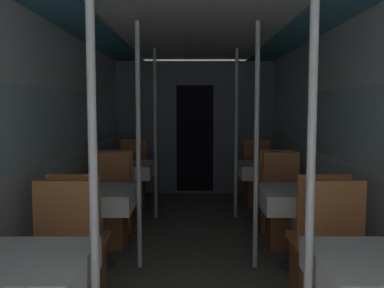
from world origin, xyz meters
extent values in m
cube|color=silver|center=(-1.38, 2.92, 1.15)|extent=(0.05, 8.63, 2.30)
cube|color=silver|center=(-1.37, 2.92, 1.36)|extent=(0.03, 7.94, 0.67)
cube|color=silver|center=(1.38, 2.92, 1.15)|extent=(0.05, 8.63, 2.30)
cube|color=silver|center=(1.37, 2.92, 1.36)|extent=(0.03, 7.94, 0.67)
cube|color=silver|center=(0.00, 2.92, 2.35)|extent=(2.77, 8.63, 0.04)
cube|color=teal|center=(-1.14, 2.92, 2.31)|extent=(0.50, 8.29, 0.03)
cube|color=teal|center=(1.14, 2.92, 2.31)|extent=(0.50, 8.29, 0.03)
cube|color=slate|center=(0.00, 6.31, 1.15)|extent=(2.71, 0.08, 2.30)
cube|color=black|center=(0.00, 6.26, 0.97)|extent=(0.64, 0.01, 1.84)
cube|color=#93704C|center=(-0.95, 0.99, 0.74)|extent=(0.67, 0.67, 0.02)
cube|color=white|center=(-0.95, 0.99, 0.66)|extent=(0.71, 0.71, 0.18)
cube|color=#D17A42|center=(-0.95, 1.59, 0.45)|extent=(0.40, 0.40, 0.05)
cube|color=#D17A42|center=(-0.95, 1.77, 0.75)|extent=(0.40, 0.04, 0.54)
cylinder|color=silver|center=(-0.55, 0.99, 1.15)|extent=(0.05, 0.05, 2.30)
cylinder|color=#4C4C51|center=(-0.95, 2.81, 0.01)|extent=(0.34, 0.34, 0.01)
cylinder|color=#B7B7BC|center=(-0.95, 2.81, 0.37)|extent=(0.11, 0.11, 0.71)
cube|color=#93704C|center=(-0.95, 2.81, 0.74)|extent=(0.67, 0.67, 0.02)
cube|color=white|center=(-0.95, 2.81, 0.66)|extent=(0.71, 0.71, 0.18)
cube|color=#9C5B31|center=(-0.95, 2.21, 0.21)|extent=(0.34, 0.34, 0.43)
cube|color=#D17A42|center=(-0.95, 2.21, 0.45)|extent=(0.40, 0.40, 0.05)
cube|color=#D17A42|center=(-0.95, 2.03, 0.75)|extent=(0.40, 0.04, 0.54)
cube|color=#9C5B31|center=(-0.95, 3.41, 0.21)|extent=(0.34, 0.34, 0.43)
cube|color=#D17A42|center=(-0.95, 3.41, 0.45)|extent=(0.40, 0.40, 0.05)
cube|color=#D17A42|center=(-0.95, 3.59, 0.75)|extent=(0.40, 0.04, 0.54)
cylinder|color=silver|center=(-0.55, 2.81, 1.15)|extent=(0.05, 0.05, 2.30)
cylinder|color=#4C4C51|center=(-0.95, 4.63, 0.01)|extent=(0.34, 0.34, 0.01)
cylinder|color=#B7B7BC|center=(-0.95, 4.63, 0.37)|extent=(0.11, 0.11, 0.71)
cube|color=#93704C|center=(-0.95, 4.63, 0.74)|extent=(0.67, 0.67, 0.02)
cube|color=white|center=(-0.95, 4.63, 0.66)|extent=(0.71, 0.71, 0.18)
cube|color=#9C5B31|center=(-0.95, 4.04, 0.21)|extent=(0.34, 0.34, 0.43)
cube|color=#D17A42|center=(-0.95, 4.04, 0.45)|extent=(0.40, 0.40, 0.05)
cube|color=#D17A42|center=(-0.95, 3.85, 0.75)|extent=(0.40, 0.04, 0.54)
cube|color=#9C5B31|center=(-0.95, 5.23, 0.21)|extent=(0.34, 0.34, 0.43)
cube|color=#D17A42|center=(-0.95, 5.23, 0.45)|extent=(0.40, 0.40, 0.05)
cube|color=#D17A42|center=(-0.95, 5.41, 0.75)|extent=(0.40, 0.04, 0.54)
cylinder|color=silver|center=(-0.55, 4.63, 1.15)|extent=(0.05, 0.05, 2.30)
cube|color=#D17A42|center=(0.95, 1.59, 0.45)|extent=(0.40, 0.40, 0.05)
cube|color=#D17A42|center=(0.95, 1.77, 0.75)|extent=(0.40, 0.04, 0.54)
cylinder|color=silver|center=(0.55, 0.99, 1.15)|extent=(0.05, 0.05, 2.30)
cylinder|color=#4C4C51|center=(0.95, 2.81, 0.01)|extent=(0.34, 0.34, 0.01)
cylinder|color=#B7B7BC|center=(0.95, 2.81, 0.37)|extent=(0.11, 0.11, 0.71)
cube|color=#93704C|center=(0.95, 2.81, 0.74)|extent=(0.67, 0.67, 0.02)
cube|color=white|center=(0.95, 2.81, 0.66)|extent=(0.71, 0.71, 0.18)
cube|color=#9C5B31|center=(0.95, 2.21, 0.21)|extent=(0.34, 0.34, 0.43)
cube|color=#D17A42|center=(0.95, 2.21, 0.45)|extent=(0.40, 0.40, 0.05)
cube|color=#D17A42|center=(0.95, 2.03, 0.75)|extent=(0.40, 0.04, 0.54)
cube|color=#9C5B31|center=(0.95, 3.41, 0.21)|extent=(0.34, 0.34, 0.43)
cube|color=#D17A42|center=(0.95, 3.41, 0.45)|extent=(0.40, 0.40, 0.05)
cube|color=#D17A42|center=(0.95, 3.59, 0.75)|extent=(0.40, 0.04, 0.54)
cylinder|color=silver|center=(0.55, 2.81, 1.15)|extent=(0.05, 0.05, 2.30)
cylinder|color=#4C4C51|center=(0.95, 4.63, 0.01)|extent=(0.34, 0.34, 0.01)
cylinder|color=#B7B7BC|center=(0.95, 4.63, 0.37)|extent=(0.11, 0.11, 0.71)
cube|color=#93704C|center=(0.95, 4.63, 0.74)|extent=(0.67, 0.67, 0.02)
cube|color=white|center=(0.95, 4.63, 0.66)|extent=(0.71, 0.71, 0.18)
cube|color=#9C5B31|center=(0.95, 4.04, 0.21)|extent=(0.34, 0.34, 0.43)
cube|color=#D17A42|center=(0.95, 4.04, 0.45)|extent=(0.40, 0.40, 0.05)
cube|color=#D17A42|center=(0.95, 3.85, 0.75)|extent=(0.40, 0.04, 0.54)
cube|color=#9C5B31|center=(0.95, 5.23, 0.21)|extent=(0.34, 0.34, 0.43)
cube|color=#D17A42|center=(0.95, 5.23, 0.45)|extent=(0.40, 0.40, 0.05)
cube|color=#D17A42|center=(0.95, 5.41, 0.75)|extent=(0.40, 0.04, 0.54)
cylinder|color=silver|center=(0.55, 4.63, 1.15)|extent=(0.05, 0.05, 2.30)
camera|label=1|loc=(-0.05, -1.14, 1.52)|focal=40.00mm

